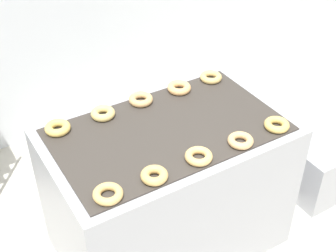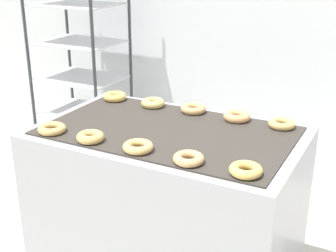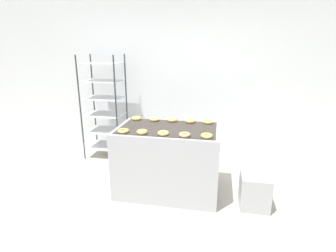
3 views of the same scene
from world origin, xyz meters
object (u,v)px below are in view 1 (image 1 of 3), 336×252
at_px(donut_near_rightmost, 277,125).
at_px(glaze_bin, 316,171).
at_px(donut_near_center, 199,156).
at_px(donut_far_left, 103,113).
at_px(donut_far_right, 179,88).
at_px(donut_far_rightmost, 211,77).
at_px(donut_near_leftmost, 108,194).
at_px(donut_far_leftmost, 58,128).
at_px(fryer_machine, 168,190).
at_px(donut_near_left, 154,175).
at_px(donut_near_right, 241,141).
at_px(donut_far_center, 141,99).

bearing_deg(donut_near_rightmost, glaze_bin, 11.75).
relative_size(donut_near_center, donut_far_left, 1.02).
height_order(glaze_bin, donut_far_right, donut_far_right).
bearing_deg(donut_far_rightmost, donut_near_center, -129.66).
distance_m(donut_near_leftmost, donut_far_leftmost, 0.57).
xyz_separation_m(fryer_machine, donut_far_rightmost, (0.48, 0.29, 0.45)).
height_order(donut_near_rightmost, donut_far_left, donut_far_left).
bearing_deg(donut_near_left, donut_near_right, 0.04).
xyz_separation_m(donut_near_left, donut_near_rightmost, (0.74, 0.01, -0.00)).
relative_size(donut_near_rightmost, donut_far_rightmost, 1.00).
xyz_separation_m(donut_near_center, donut_far_left, (-0.25, 0.56, 0.00)).
bearing_deg(donut_near_center, donut_near_rightmost, -0.13).
xyz_separation_m(fryer_machine, donut_near_leftmost, (-0.48, -0.29, 0.45)).
bearing_deg(donut_far_rightmost, donut_near_left, -141.43).
distance_m(donut_near_leftmost, donut_far_center, 0.76).
xyz_separation_m(glaze_bin, donut_near_center, (-1.07, -0.12, 0.69)).
relative_size(fryer_machine, donut_near_right, 9.90).
relative_size(donut_near_leftmost, donut_near_right, 1.04).
height_order(donut_near_right, donut_near_rightmost, donut_near_rightmost).
distance_m(donut_near_center, donut_far_right, 0.62).
relative_size(fryer_machine, donut_near_center, 9.56).
height_order(donut_near_leftmost, donut_far_rightmost, same).
distance_m(donut_near_rightmost, donut_far_center, 0.76).
bearing_deg(donut_far_rightmost, donut_near_right, -111.85).
bearing_deg(donut_near_right, donut_far_rightmost, 68.15).
bearing_deg(donut_near_leftmost, donut_near_right, -0.27).
relative_size(donut_near_center, donut_far_rightmost, 1.01).
distance_m(donut_near_right, donut_near_rightmost, 0.24).
height_order(donut_near_rightmost, donut_far_right, donut_far_right).
bearing_deg(donut_far_right, donut_far_center, 177.92).
xyz_separation_m(glaze_bin, donut_near_leftmost, (-1.55, -0.12, 0.69)).
bearing_deg(donut_far_rightmost, donut_far_leftmost, -179.40).
height_order(donut_near_left, donut_near_rightmost, donut_near_left).
distance_m(fryer_machine, donut_near_left, 0.60).
height_order(donut_near_right, donut_far_left, donut_far_left).
bearing_deg(donut_far_left, donut_far_leftmost, 179.52).
bearing_deg(donut_near_center, donut_far_left, 113.61).
relative_size(donut_near_right, donut_far_left, 0.99).
xyz_separation_m(fryer_machine, donut_far_left, (-0.24, 0.28, 0.46)).
distance_m(glaze_bin, donut_near_leftmost, 1.70).
relative_size(glaze_bin, donut_far_left, 3.08).
xyz_separation_m(glaze_bin, donut_far_center, (-1.07, 0.46, 0.69)).
distance_m(fryer_machine, donut_near_leftmost, 0.72).
bearing_deg(donut_far_right, donut_near_right, -90.23).
distance_m(donut_near_center, donut_near_right, 0.24).
bearing_deg(donut_far_leftmost, donut_far_left, -0.48).
distance_m(donut_far_left, donut_far_center, 0.25).
xyz_separation_m(donut_near_leftmost, donut_near_center, (0.48, 0.00, 0.00)).
relative_size(donut_near_left, donut_near_center, 0.95).
distance_m(donut_near_rightmost, donut_far_right, 0.62).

